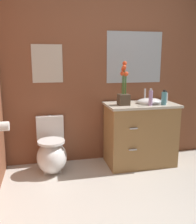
{
  "coord_description": "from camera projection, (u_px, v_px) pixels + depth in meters",
  "views": [
    {
      "loc": [
        -0.9,
        -1.82,
        1.43
      ],
      "look_at": [
        -0.22,
        1.21,
        0.77
      ],
      "focal_mm": 40.17,
      "sensor_mm": 36.0,
      "label": 1
    }
  ],
  "objects": [
    {
      "name": "lotion_bottle",
      "position": [
        151.0,
        98.0,
        3.19
      ],
      "size": [
        0.05,
        0.05,
        0.22
      ],
      "color": "#B28CBF",
      "rests_on": "vanity_cabinet"
    },
    {
      "name": "wall_mirror",
      "position": [
        134.0,
        57.0,
        3.5
      ],
      "size": [
        0.8,
        0.01,
        0.7
      ],
      "primitive_type": "cube",
      "color": "#B2BCC6"
    },
    {
      "name": "hand_wash_bottle",
      "position": [
        164.0,
        98.0,
        3.23
      ],
      "size": [
        0.07,
        0.07,
        0.19
      ],
      "color": "teal",
      "rests_on": "vanity_cabinet"
    },
    {
      "name": "wall_poster",
      "position": [
        47.0,
        64.0,
        3.25
      ],
      "size": [
        0.39,
        0.01,
        0.49
      ],
      "primitive_type": "cube",
      "color": "beige"
    },
    {
      "name": "flower_vase",
      "position": [
        124.0,
        91.0,
        3.2
      ],
      "size": [
        0.14,
        0.14,
        0.56
      ],
      "color": "#4C3D2D",
      "rests_on": "vanity_cabinet"
    },
    {
      "name": "ground_plane",
      "position": [
        152.0,
        223.0,
        2.23
      ],
      "size": [
        9.4,
        9.4,
        0.0
      ],
      "primitive_type": "plane",
      "color": "beige"
    },
    {
      "name": "soap_bottle",
      "position": [
        166.0,
        98.0,
        3.37
      ],
      "size": [
        0.05,
        0.05,
        0.16
      ],
      "color": "white",
      "rests_on": "vanity_cabinet"
    },
    {
      "name": "vanity_cabinet",
      "position": [
        140.0,
        133.0,
        3.43
      ],
      "size": [
        0.94,
        0.56,
        1.03
      ],
      "color": "#9E7242",
      "rests_on": "ground_plane"
    },
    {
      "name": "wall_back",
      "position": [
        121.0,
        72.0,
        3.53
      ],
      "size": [
        4.39,
        0.05,
        2.5
      ],
      "primitive_type": "cube",
      "color": "brown",
      "rests_on": "ground_plane"
    },
    {
      "name": "toilet",
      "position": [
        52.0,
        153.0,
        3.23
      ],
      "size": [
        0.38,
        0.59,
        0.69
      ],
      "color": "white",
      "rests_on": "ground_plane"
    },
    {
      "name": "toilet_paper_roll",
      "position": [
        4.0,
        126.0,
        2.84
      ],
      "size": [
        0.11,
        0.11,
        0.11
      ],
      "primitive_type": "cylinder",
      "rotation": [
        0.0,
        1.57,
        0.0
      ],
      "color": "white"
    }
  ]
}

